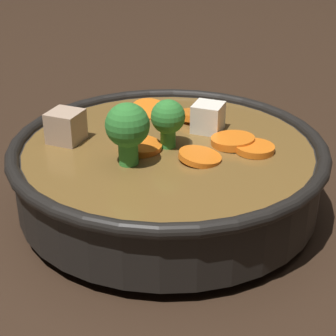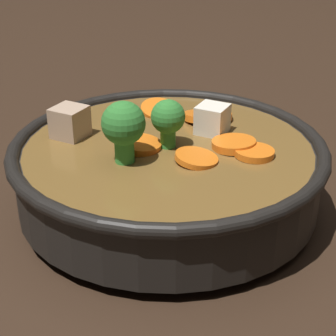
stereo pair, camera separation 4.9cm
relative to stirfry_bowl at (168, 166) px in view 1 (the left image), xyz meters
name	(u,v)px [view 1 (the left image)]	position (x,y,z in m)	size (l,w,h in m)	color
ground_plane	(168,208)	(0.00, 0.00, -0.04)	(3.00, 3.00, 0.00)	black
stirfry_bowl	(168,166)	(0.00, 0.00, 0.00)	(0.28, 0.28, 0.11)	black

